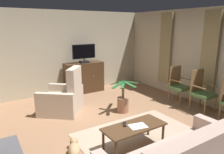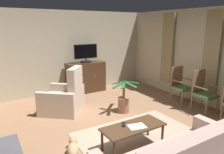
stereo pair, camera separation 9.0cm
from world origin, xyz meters
TOP-DOWN VIEW (x-y plane):
  - ground_plane at (0.00, 0.00)m, footprint 6.10×6.67m
  - wall_back at (0.00, 3.08)m, footprint 6.10×0.10m
  - wall_right_with_window at (2.80, 0.00)m, footprint 0.10×6.67m
  - curtain_panel_near at (2.69, -0.12)m, footprint 0.10×0.44m
  - curtain_panel_far at (2.69, 1.38)m, footprint 0.10×0.44m
  - rug_central at (0.16, -0.47)m, footprint 2.32×1.69m
  - tv_cabinet at (0.48, 2.73)m, footprint 1.23×0.49m
  - television at (0.48, 2.68)m, footprint 0.76×0.20m
  - coffee_table at (-0.17, -0.69)m, footprint 1.13×0.49m
  - tv_remote at (-0.30, -0.57)m, footprint 0.14×0.17m
  - folded_newspaper at (-0.14, -0.74)m, footprint 0.34×0.28m
  - armchair_facing_sofa at (-0.66, 1.51)m, footprint 1.28×1.28m
  - side_chair_far_end at (2.28, -0.27)m, footprint 0.48×0.51m
  - side_chair_nearest_door at (2.27, 0.45)m, footprint 0.46×0.46m
  - potted_plant_tall_palm_by_window at (0.59, 0.72)m, footprint 0.81×0.76m
  - cat at (-1.14, -0.30)m, footprint 0.36×0.62m

SIDE VIEW (x-z plane):
  - ground_plane at x=0.00m, z-range -0.04..0.00m
  - rug_central at x=0.16m, z-range 0.00..0.01m
  - cat at x=-1.14m, z-range 0.00..0.21m
  - potted_plant_tall_palm_by_window at x=0.59m, z-range -0.16..0.67m
  - armchair_facing_sofa at x=-0.66m, z-range -0.24..0.92m
  - coffee_table at x=-0.17m, z-range 0.16..0.59m
  - folded_newspaper at x=-0.14m, z-range 0.43..0.43m
  - tv_remote at x=-0.30m, z-range 0.43..0.45m
  - tv_cabinet at x=0.48m, z-range -0.02..0.94m
  - side_chair_nearest_door at x=2.27m, z-range 0.02..1.03m
  - side_chair_far_end at x=2.28m, z-range 0.01..1.05m
  - television at x=0.48m, z-range 0.99..1.56m
  - wall_back at x=0.00m, z-range 0.00..2.56m
  - wall_right_with_window at x=2.80m, z-range 0.00..2.56m
  - curtain_panel_near at x=2.69m, z-range 0.33..2.49m
  - curtain_panel_far at x=2.69m, z-range 0.33..2.49m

